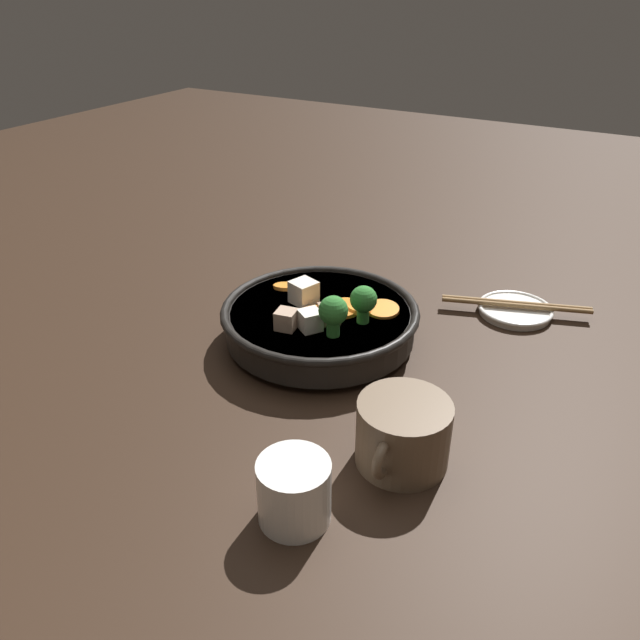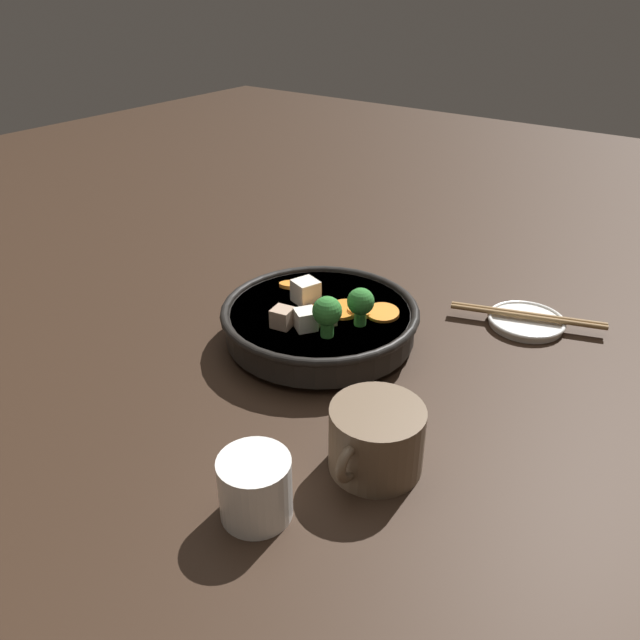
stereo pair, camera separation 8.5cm
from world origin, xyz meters
The scene contains 6 objects.
ground_plane centered at (0.00, 0.00, 0.00)m, with size 3.00×3.00×0.00m, color black.
stirfry_bowl centered at (0.00, 0.00, 0.04)m, with size 0.27×0.27×0.10m.
side_saucer centered at (-0.21, 0.21, 0.01)m, with size 0.11×0.11×0.01m.
tea_cup centered at (0.29, 0.14, 0.03)m, with size 0.07×0.07×0.06m.
dark_mug centered at (0.17, 0.19, 0.04)m, with size 0.12×0.10×0.07m.
chopsticks_pair centered at (-0.21, 0.21, 0.02)m, with size 0.08×0.21×0.01m.
Camera 1 is at (0.64, 0.36, 0.45)m, focal length 35.00 mm.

